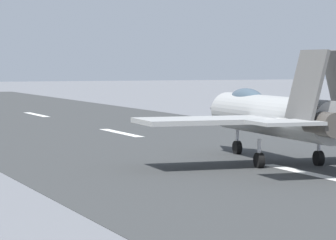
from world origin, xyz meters
The scene contains 5 objects.
ground_plane centered at (0.00, 0.00, 0.00)m, with size 400.00×400.00×0.00m, color slate.
runway_strip centered at (-0.02, 0.00, 0.01)m, with size 240.00×26.00×0.02m.
fighter_jet centered at (3.83, -0.63, 2.48)m, with size 16.81×14.83×5.68m.
crew_person centered at (20.17, -12.24, 0.84)m, with size 0.42×0.66×1.67m.
marker_cone_far centered at (25.00, -11.78, 0.28)m, with size 0.44×0.44×0.55m, color orange.
Camera 1 is at (-37.65, 21.90, 5.14)m, focal length 99.44 mm.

